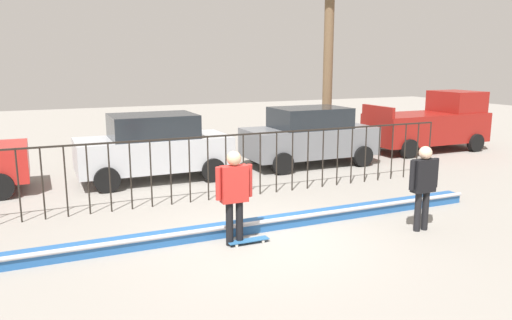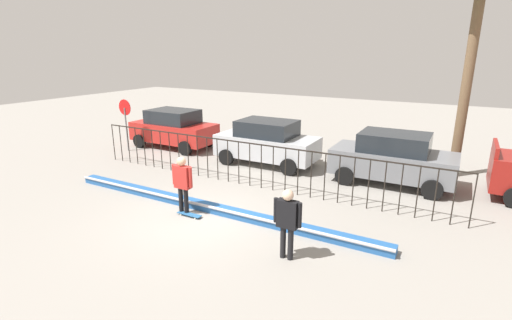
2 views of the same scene
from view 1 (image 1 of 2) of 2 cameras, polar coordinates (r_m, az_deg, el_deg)
The scene contains 9 objects.
ground_plane at distance 9.62m, azimuth 0.61°, elevation -9.31°, with size 60.00×60.00×0.00m, color gray.
bowl_coping_ledge at distance 10.09m, azimuth -0.81°, elevation -7.58°, with size 11.00×0.41×0.27m.
perimeter_fence at distance 12.15m, azimuth -5.54°, elevation -0.04°, with size 14.04×0.04×1.61m.
skateboarder at distance 9.15m, azimuth -2.52°, elevation -3.37°, with size 0.72×0.27×1.78m.
skateboard at distance 9.49m, azimuth -0.88°, elevation -9.22°, with size 0.80×0.20×0.07m.
camera_operator at distance 10.47m, azimuth 18.68°, elevation -2.24°, with size 0.70×0.26×1.74m.
parked_car_silver at distance 14.56m, azimuth -11.66°, elevation 1.53°, with size 4.30×2.12×1.90m.
parked_car_gray at distance 16.43m, azimuth 6.15°, elevation 2.79°, with size 4.30×2.12×1.90m.
pickup_truck at distance 20.19m, azimuth 19.43°, elevation 3.98°, with size 4.70×2.12×2.24m.
Camera 1 is at (-3.75, -8.18, 3.38)m, focal length 34.86 mm.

